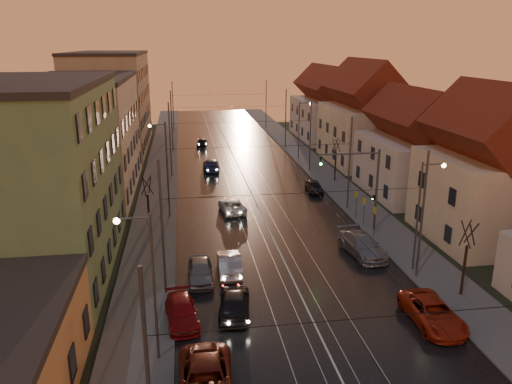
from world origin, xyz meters
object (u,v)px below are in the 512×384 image
street_lamp_1 (423,206)px  driving_car_3 (211,165)px  driving_car_0 (234,302)px  parked_left_1 (206,382)px  traffic_light_mast (366,180)px  street_lamp_2 (163,153)px  parked_left_2 (182,312)px  parked_left_3 (200,271)px  parked_right_1 (362,245)px  driving_car_4 (202,142)px  driving_car_1 (229,264)px  street_lamp_0 (147,274)px  parked_right_0 (433,313)px  driving_car_2 (232,206)px  street_lamp_3 (301,124)px  parked_right_2 (314,187)px

street_lamp_1 → driving_car_3: size_ratio=1.61×
driving_car_0 → driving_car_3: (0.79, 35.36, -0.05)m
street_lamp_1 → parked_left_1: (-15.65, -11.11, -4.11)m
street_lamp_1 → traffic_light_mast: size_ratio=1.11×
street_lamp_2 → parked_left_1: 31.49m
parked_left_2 → parked_left_3: parked_left_3 is taller
parked_left_3 → parked_right_1: parked_right_1 is taller
traffic_light_mast → parked_left_3: size_ratio=1.70×
driving_car_0 → parked_right_1: (10.66, 7.21, 0.02)m
traffic_light_mast → driving_car_3: traffic_light_mast is taller
traffic_light_mast → parked_left_3: (-14.29, -7.32, -3.88)m
driving_car_4 → driving_car_1: bearing=96.5°
street_lamp_0 → street_lamp_2: same height
driving_car_3 → driving_car_4: bearing=-86.8°
parked_left_1 → parked_right_0: bearing=19.3°
street_lamp_1 → parked_left_2: 17.81m
parked_left_2 → parked_right_0: 14.54m
traffic_light_mast → driving_car_0: (-12.45, -11.96, -3.83)m
driving_car_0 → driving_car_2: size_ratio=0.99×
driving_car_4 → driving_car_2: bearing=99.1°
parked_left_1 → parked_left_2: 6.73m
street_lamp_3 → driving_car_0: (-13.56, -39.96, -4.12)m
driving_car_3 → street_lamp_3: bearing=-158.6°
driving_car_0 → parked_right_0: bearing=173.6°
traffic_light_mast → driving_car_4: 41.29m
street_lamp_3 → parked_right_1: street_lamp_3 is taller
street_lamp_0 → driving_car_0: (4.65, 4.04, -4.12)m
street_lamp_2 → parked_right_1: bearing=-47.6°
street_lamp_3 → driving_car_3: bearing=-160.2°
street_lamp_2 → driving_car_4: street_lamp_2 is taller
driving_car_0 → parked_right_0: driving_car_0 is taller
parked_left_3 → street_lamp_0: bearing=-107.7°
driving_car_0 → driving_car_4: (0.33, 51.23, -0.13)m
traffic_light_mast → driving_car_4: size_ratio=1.92×
driving_car_1 → driving_car_2: bearing=-95.7°
driving_car_0 → parked_left_3: (-1.84, 4.63, -0.04)m
traffic_light_mast → driving_car_0: bearing=-136.2°
driving_car_4 → parked_left_1: size_ratio=0.67×
traffic_light_mast → parked_right_2: size_ratio=1.89×
driving_car_0 → parked_right_0: size_ratio=0.87×
parked_left_3 → parked_right_2: parked_left_3 is taller
driving_car_4 → parked_left_2: 51.85m
street_lamp_1 → street_lamp_0: bearing=-156.3°
driving_car_0 → driving_car_1: 5.49m
traffic_light_mast → driving_car_2: traffic_light_mast is taller
street_lamp_0 → traffic_light_mast: size_ratio=1.11×
driving_car_4 → parked_left_2: driving_car_4 is taller
parked_left_3 → parked_right_0: (13.05, -7.50, -0.00)m
street_lamp_3 → parked_left_1: (-15.65, -47.11, -4.11)m
driving_car_3 → parked_right_0: (10.42, -38.22, -0.00)m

